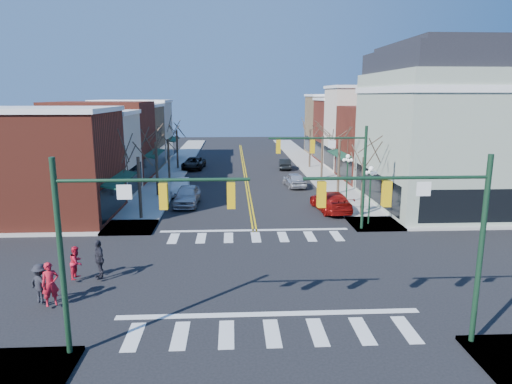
{
  "coord_description": "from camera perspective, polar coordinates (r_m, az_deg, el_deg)",
  "views": [
    {
      "loc": [
        -1.49,
        -22.54,
        9.18
      ],
      "look_at": [
        0.07,
        7.4,
        2.8
      ],
      "focal_mm": 32.0,
      "sensor_mm": 36.0,
      "label": 1
    }
  ],
  "objects": [
    {
      "name": "traffic_mast_near_right",
      "position": [
        17.28,
        21.21,
        -3.82
      ],
      "size": [
        6.6,
        0.28,
        7.2
      ],
      "color": "#14331E",
      "rests_on": "ground"
    },
    {
      "name": "bldg_left_stucco_a",
      "position": [
        44.64,
        -21.31,
        4.21
      ],
      "size": [
        10.0,
        7.0,
        7.5
      ],
      "primitive_type": "cube",
      "color": "beige",
      "rests_on": "ground"
    },
    {
      "name": "tree_left_b",
      "position": [
        42.63,
        -12.29,
        2.75
      ],
      "size": [
        0.24,
        0.24,
        5.04
      ],
      "primitive_type": "cylinder",
      "color": "#382B21",
      "rests_on": "ground"
    },
    {
      "name": "ground",
      "position": [
        24.38,
        0.75,
        -10.1
      ],
      "size": [
        160.0,
        160.0,
        0.0
      ],
      "primitive_type": "plane",
      "color": "black",
      "rests_on": "ground"
    },
    {
      "name": "tree_right_b",
      "position": [
        43.21,
        10.3,
        3.05
      ],
      "size": [
        0.24,
        0.24,
        5.18
      ],
      "primitive_type": "cylinder",
      "color": "#382B21",
      "rests_on": "ground"
    },
    {
      "name": "car_left_near",
      "position": [
        39.08,
        -8.61,
        -0.44
      ],
      "size": [
        2.23,
        5.05,
        1.69
      ],
      "primitive_type": "imported",
      "rotation": [
        0.0,
        0.0,
        -0.05
      ],
      "color": "#ADADB2",
      "rests_on": "ground"
    },
    {
      "name": "bldg_right_brick_a",
      "position": [
        51.45,
        16.4,
        5.75
      ],
      "size": [
        10.0,
        8.5,
        8.0
      ],
      "primitive_type": "cube",
      "color": "maroon",
      "rests_on": "ground"
    },
    {
      "name": "sidewalk_right",
      "position": [
        44.69,
        10.32,
        0.06
      ],
      "size": [
        3.5,
        70.0,
        0.15
      ],
      "primitive_type": "cube",
      "color": "#9E9B93",
      "rests_on": "ground"
    },
    {
      "name": "pedestrian_dark_a",
      "position": [
        24.39,
        -19.04,
        -7.92
      ],
      "size": [
        1.02,
        1.24,
        1.98
      ],
      "primitive_type": "imported",
      "rotation": [
        0.0,
        0.0,
        -1.01
      ],
      "color": "#22212A",
      "rests_on": "sidewalk_left"
    },
    {
      "name": "tree_left_c",
      "position": [
        50.49,
        -10.85,
        3.94
      ],
      "size": [
        0.24,
        0.24,
        4.55
      ],
      "primitive_type": "cylinder",
      "color": "#382B21",
      "rests_on": "ground"
    },
    {
      "name": "tree_right_a",
      "position": [
        35.64,
        13.19,
        0.58
      ],
      "size": [
        0.24,
        0.24,
        4.62
      ],
      "primitive_type": "cylinder",
      "color": "#382B21",
      "rests_on": "ground"
    },
    {
      "name": "tree_right_c",
      "position": [
        50.97,
        8.25,
        4.26
      ],
      "size": [
        0.24,
        0.24,
        4.83
      ],
      "primitive_type": "cylinder",
      "color": "#382B21",
      "rests_on": "ground"
    },
    {
      "name": "bldg_left_brick_b",
      "position": [
        52.2,
        -18.65,
        5.97
      ],
      "size": [
        10.0,
        9.0,
        8.5
      ],
      "primitive_type": "cube",
      "color": "maroon",
      "rests_on": "ground"
    },
    {
      "name": "car_left_far",
      "position": [
        58.31,
        -7.8,
        3.59
      ],
      "size": [
        2.95,
        5.55,
        1.49
      ],
      "primitive_type": "imported",
      "rotation": [
        0.0,
        0.0,
        -0.09
      ],
      "color": "black",
      "rests_on": "ground"
    },
    {
      "name": "bldg_right_tan",
      "position": [
        73.68,
        10.46,
        8.18
      ],
      "size": [
        10.0,
        8.0,
        9.0
      ],
      "primitive_type": "cube",
      "color": "#8C714D",
      "rests_on": "ground"
    },
    {
      "name": "bldg_right_stucco",
      "position": [
        58.71,
        13.97,
        7.58
      ],
      "size": [
        10.0,
        7.0,
        10.0
      ],
      "primitive_type": "cube",
      "color": "beige",
      "rests_on": "ground"
    },
    {
      "name": "car_right_mid",
      "position": [
        46.58,
        4.83,
        1.54
      ],
      "size": [
        2.2,
        4.55,
        1.5
      ],
      "primitive_type": "imported",
      "rotation": [
        0.0,
        0.0,
        3.24
      ],
      "color": "silver",
      "rests_on": "ground"
    },
    {
      "name": "tree_right_d",
      "position": [
        58.77,
        6.75,
        5.39
      ],
      "size": [
        0.24,
        0.24,
        4.97
      ],
      "primitive_type": "cylinder",
      "color": "#382B21",
      "rests_on": "ground"
    },
    {
      "name": "car_right_near",
      "position": [
        37.22,
        9.33,
        -1.15
      ],
      "size": [
        2.86,
        5.76,
        1.61
      ],
      "primitive_type": "imported",
      "rotation": [
        0.0,
        0.0,
        3.25
      ],
      "color": "maroon",
      "rests_on": "ground"
    },
    {
      "name": "sidewalk_left",
      "position": [
        44.1,
        -12.39,
        -0.18
      ],
      "size": [
        3.5,
        70.0,
        0.15
      ],
      "primitive_type": "cube",
      "color": "#9E9B93",
      "rests_on": "ground"
    },
    {
      "name": "traffic_mast_far_right",
      "position": [
        31.08,
        10.15,
        3.55
      ],
      "size": [
        6.6,
        0.28,
        7.2
      ],
      "color": "#14331E",
      "rests_on": "ground"
    },
    {
      "name": "bldg_left_stucco_b",
      "position": [
        67.7,
        -15.05,
        7.31
      ],
      "size": [
        10.0,
        8.0,
        8.2
      ],
      "primitive_type": "cube",
      "color": "beige",
      "rests_on": "ground"
    },
    {
      "name": "bldg_left_tan",
      "position": [
        60.18,
        -16.55,
        6.49
      ],
      "size": [
        10.0,
        7.5,
        7.8
      ],
      "primitive_type": "cube",
      "color": "#8C714D",
      "rests_on": "ground"
    },
    {
      "name": "lamppost_midblock",
      "position": [
        39.27,
        11.35,
        2.67
      ],
      "size": [
        0.36,
        0.36,
        4.33
      ],
      "color": "#14331E",
      "rests_on": "ground"
    },
    {
      "name": "bldg_left_brick_a",
      "position": [
        37.4,
        -24.99,
        2.93
      ],
      "size": [
        10.0,
        8.5,
        8.0
      ],
      "primitive_type": "cube",
      "color": "maroon",
      "rests_on": "ground"
    },
    {
      "name": "tree_left_a",
      "position": [
        34.91,
        -14.34,
        0.4
      ],
      "size": [
        0.24,
        0.24,
        4.76
      ],
      "primitive_type": "cylinder",
      "color": "#382B21",
      "rests_on": "ground"
    },
    {
      "name": "bldg_right_brick_b",
      "position": [
        65.96,
        12.05,
        7.47
      ],
      "size": [
        10.0,
        8.0,
        8.5
      ],
      "primitive_type": "cube",
      "color": "maroon",
      "rests_on": "ground"
    },
    {
      "name": "pedestrian_dark_b",
      "position": [
        22.57,
        -25.33,
        -10.31
      ],
      "size": [
        1.34,
        1.15,
        1.81
      ],
      "primitive_type": "imported",
      "rotation": [
        0.0,
        0.0,
        2.64
      ],
      "color": "black",
      "rests_on": "sidewalk_left"
    },
    {
      "name": "pedestrian_red_b",
      "position": [
        24.77,
        -21.53,
        -8.17
      ],
      "size": [
        0.71,
        0.87,
        1.67
      ],
      "primitive_type": "imported",
      "rotation": [
        0.0,
        0.0,
        1.47
      ],
      "color": "red",
      "rests_on": "sidewalk_left"
    },
    {
      "name": "pedestrian_red_a",
      "position": [
        22.12,
        -24.33,
        -10.45
      ],
      "size": [
        0.85,
        0.76,
        1.96
      ],
      "primitive_type": "imported",
      "rotation": [
        0.0,
        0.0,
        0.52
      ],
      "color": "#AC1222",
      "rests_on": "sidewalk_left"
    },
    {
      "name": "lamppost_corner",
      "position": [
        33.11,
        14.09,
        0.82
      ],
      "size": [
        0.36,
        0.36,
        4.33
      ],
      "color": "#14331E",
      "rests_on": "ground"
    },
    {
      "name": "car_left_mid",
      "position": [
        43.38,
        -9.43,
        0.65
      ],
      "size": [
        1.9,
        4.66,
        1.5
      ],
      "primitive_type": "imported",
      "rotation": [
        0.0,
        0.0,
        0.07
      ],
      "color": "silver",
      "rests_on": "ground"
    },
    {
      "name": "traffic_mast_near_left",
      "position": [
        16.3,
        -17.32,
        -4.47
      ],
      "size": [
        6.6,
        0.28,
        7.2
      ],
      "color": "#14331E",
      "rests_on": "ground"
    },
    {
      "name": "victorian_corner",
      "position": [
        41.26,
        23.09,
        7.56
      ],
      "size": [
        12.25,
        14.25,
        13.3
      ],
      "color": "#93A08B",
      "rests_on": "ground"
    },
    {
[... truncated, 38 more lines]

